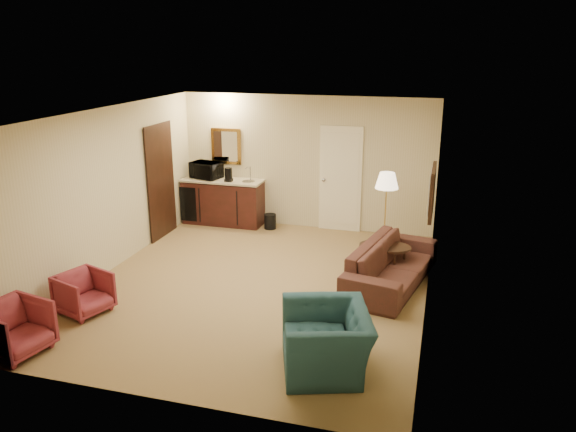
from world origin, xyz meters
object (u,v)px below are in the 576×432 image
at_px(teal_armchair, 326,331).
at_px(coffee_maker, 228,175).
at_px(sofa, 392,258).
at_px(rose_chair_far, 14,326).
at_px(rose_chair_near, 84,291).
at_px(coffee_table, 384,259).
at_px(microwave, 206,168).
at_px(waste_bin, 270,221).
at_px(wetbar_cabinet, 223,202).
at_px(floor_lamp, 385,215).

distance_m(teal_armchair, coffee_maker, 5.47).
xyz_separation_m(sofa, rose_chair_far, (-4.07, -3.22, -0.08)).
distance_m(sofa, rose_chair_near, 4.45).
height_order(coffee_table, microwave, microwave).
distance_m(rose_chair_far, waste_bin, 5.49).
xyz_separation_m(coffee_table, waste_bin, (-2.44, 1.65, -0.09)).
xyz_separation_m(teal_armchair, coffee_table, (0.32, 2.95, -0.24)).
bearing_deg(sofa, wetbar_cabinet, 71.13).
xyz_separation_m(rose_chair_near, waste_bin, (1.34, 4.15, -0.17)).
bearing_deg(microwave, rose_chair_near, -75.70).
height_order(rose_chair_near, coffee_table, rose_chair_near).
bearing_deg(rose_chair_far, waste_bin, -4.01).
relative_size(coffee_table, microwave, 1.38).
height_order(wetbar_cabinet, coffee_table, wetbar_cabinet).
distance_m(wetbar_cabinet, teal_armchair, 5.62).
height_order(teal_armchair, rose_chair_far, teal_armchair).
bearing_deg(rose_chair_near, sofa, -43.44).
bearing_deg(wetbar_cabinet, coffee_table, -26.50).
relative_size(sofa, coffee_table, 2.72).
relative_size(wetbar_cabinet, coffee_table, 2.00).
distance_m(teal_armchair, coffee_table, 2.98).
distance_m(coffee_table, waste_bin, 2.94).
xyz_separation_m(wetbar_cabinet, coffee_maker, (0.18, -0.11, 0.60)).
xyz_separation_m(rose_chair_near, coffee_table, (3.78, 2.50, -0.08)).
bearing_deg(waste_bin, coffee_table, -34.12).
bearing_deg(rose_chair_near, coffee_table, -37.92).
xyz_separation_m(wetbar_cabinet, floor_lamp, (3.35, -0.93, 0.28)).
relative_size(wetbar_cabinet, teal_armchair, 1.51).
xyz_separation_m(teal_armchair, coffee_maker, (-2.96, 4.56, 0.58)).
xyz_separation_m(wetbar_cabinet, rose_chair_near, (-0.33, -4.22, -0.14)).
distance_m(rose_chair_near, coffee_maker, 4.21).
height_order(waste_bin, microwave, microwave).
height_order(wetbar_cabinet, floor_lamp, floor_lamp).
bearing_deg(coffee_maker, sofa, -27.32).
xyz_separation_m(rose_chair_far, microwave, (0.11, 5.38, 0.77)).
height_order(coffee_table, floor_lamp, floor_lamp).
height_order(sofa, microwave, microwave).
bearing_deg(wetbar_cabinet, sofa, -30.65).
distance_m(wetbar_cabinet, coffee_maker, 0.63).
xyz_separation_m(teal_armchair, floor_lamp, (0.22, 3.74, 0.27)).
xyz_separation_m(rose_chair_near, microwave, (-0.04, 4.25, 0.81)).
distance_m(teal_armchair, rose_chair_far, 3.67).
distance_m(wetbar_cabinet, sofa, 4.18).
distance_m(teal_armchair, microwave, 5.89).
bearing_deg(floor_lamp, microwave, 165.50).
height_order(sofa, teal_armchair, teal_armchair).
bearing_deg(sofa, waste_bin, 63.18).
bearing_deg(teal_armchair, coffee_maker, -165.58).
bearing_deg(wetbar_cabinet, teal_armchair, -56.17).
height_order(waste_bin, coffee_maker, coffee_maker).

